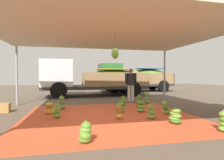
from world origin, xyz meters
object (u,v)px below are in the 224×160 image
banana_bunch_1 (166,108)px  cargo_truck_main (91,78)px  banana_bunch_0 (139,101)px  banana_bunch_6 (85,133)px  banana_bunch_8 (121,107)px  worker_0 (131,82)px  cargo_truck_far (133,77)px  banana_bunch_11 (119,112)px  banana_bunch_2 (57,111)px  banana_bunch_5 (175,116)px  banana_bunch_10 (147,98)px  banana_bunch_7 (224,122)px  banana_bunch_9 (62,103)px  banana_bunch_4 (49,108)px  banana_bunch_12 (141,107)px  banana_bunch_13 (123,101)px  banana_bunch_3 (151,112)px  crate_0 (2,108)px

banana_bunch_1 → cargo_truck_main: (-1.94, 6.66, 0.98)m
banana_bunch_1 → banana_bunch_0: bearing=96.6°
banana_bunch_6 → banana_bunch_0: bearing=56.7°
banana_bunch_8 → cargo_truck_main: 6.06m
banana_bunch_1 → worker_0: 3.60m
cargo_truck_far → banana_bunch_11: bearing=-111.5°
banana_bunch_6 → banana_bunch_11: bearing=57.4°
banana_bunch_2 → cargo_truck_main: cargo_truck_main is taller
banana_bunch_0 → banana_bunch_11: (-1.53, -2.28, -0.01)m
banana_bunch_5 → banana_bunch_10: size_ratio=0.82×
banana_bunch_7 → banana_bunch_9: bearing=135.8°
banana_bunch_0 → banana_bunch_7: size_ratio=0.95×
banana_bunch_4 → worker_0: bearing=32.9°
banana_bunch_12 → cargo_truck_far: bearing=72.7°
banana_bunch_10 → banana_bunch_13: size_ratio=1.24×
banana_bunch_2 → banana_bunch_12: 3.03m
banana_bunch_6 → banana_bunch_9: 3.99m
cargo_truck_main → cargo_truck_far: same height
banana_bunch_2 → cargo_truck_far: cargo_truck_far is taller
banana_bunch_7 → banana_bunch_12: size_ratio=1.20×
banana_bunch_13 → banana_bunch_2: bearing=-143.9°
banana_bunch_5 → banana_bunch_12: (-0.35, 1.77, -0.01)m
banana_bunch_8 → banana_bunch_3: bearing=-60.8°
cargo_truck_main → cargo_truck_far: size_ratio=1.10×
banana_bunch_0 → banana_bunch_5: bearing=-92.0°
banana_bunch_4 → banana_bunch_10: banana_bunch_10 is taller
cargo_truck_main → crate_0: 6.40m
banana_bunch_8 → banana_bunch_13: banana_bunch_13 is taller
banana_bunch_5 → cargo_truck_far: 10.85m
banana_bunch_3 → banana_bunch_6: size_ratio=1.08×
banana_bunch_0 → banana_bunch_8: banana_bunch_0 is taller
banana_bunch_8 → cargo_truck_far: cargo_truck_far is taller
banana_bunch_11 → cargo_truck_far: 10.42m
banana_bunch_1 → banana_bunch_9: banana_bunch_9 is taller
banana_bunch_1 → banana_bunch_10: 2.49m
banana_bunch_11 → banana_bunch_12: size_ratio=1.05×
banana_bunch_4 → banana_bunch_8: banana_bunch_4 is taller
banana_bunch_2 → cargo_truck_far: size_ratio=0.08×
banana_bunch_5 → banana_bunch_13: 3.51m
banana_bunch_5 → worker_0: (0.21, 4.67, 0.82)m
banana_bunch_7 → banana_bunch_12: (-1.07, 2.72, -0.04)m
banana_bunch_1 → banana_bunch_5: (-0.34, -1.17, -0.02)m
banana_bunch_1 → banana_bunch_12: (-0.69, 0.60, -0.03)m
banana_bunch_9 → banana_bunch_8: bearing=-26.5°
banana_bunch_8 → banana_bunch_13: (0.56, 1.59, 0.02)m
banana_bunch_9 → cargo_truck_main: 5.24m
cargo_truck_main → banana_bunch_2: bearing=-105.3°
banana_bunch_2 → banana_bunch_6: banana_bunch_2 is taller
banana_bunch_0 → banana_bunch_9: bearing=-176.5°
banana_bunch_2 → banana_bunch_13: banana_bunch_2 is taller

